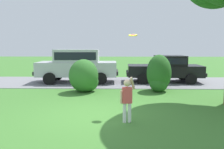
{
  "coord_description": "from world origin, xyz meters",
  "views": [
    {
      "loc": [
        0.69,
        -7.12,
        2.12
      ],
      "look_at": [
        0.47,
        1.3,
        1.1
      ],
      "focal_mm": 38.08,
      "sensor_mm": 36.0,
      "label": 1
    }
  ],
  "objects_px": {
    "parked_sedan": "(166,68)",
    "frisbee": "(133,35)",
    "child_thrower": "(127,97)",
    "parked_suv": "(77,64)"
  },
  "relations": [
    {
      "from": "child_thrower",
      "to": "frisbee",
      "type": "xyz_separation_m",
      "value": [
        0.21,
        1.08,
        1.73
      ]
    },
    {
      "from": "parked_sedan",
      "to": "frisbee",
      "type": "bearing_deg",
      "value": -110.06
    },
    {
      "from": "parked_sedan",
      "to": "parked_suv",
      "type": "bearing_deg",
      "value": -177.55
    },
    {
      "from": "parked_suv",
      "to": "parked_sedan",
      "type": "bearing_deg",
      "value": 2.45
    },
    {
      "from": "parked_suv",
      "to": "child_thrower",
      "type": "bearing_deg",
      "value": -70.14
    },
    {
      "from": "parked_sedan",
      "to": "frisbee",
      "type": "relative_size",
      "value": 15.69
    },
    {
      "from": "parked_sedan",
      "to": "frisbee",
      "type": "xyz_separation_m",
      "value": [
        -2.33,
        -6.37,
        1.6
      ]
    },
    {
      "from": "child_thrower",
      "to": "frisbee",
      "type": "distance_m",
      "value": 2.05
    },
    {
      "from": "child_thrower",
      "to": "parked_sedan",
      "type": "bearing_deg",
      "value": 71.21
    },
    {
      "from": "parked_suv",
      "to": "frisbee",
      "type": "distance_m",
      "value": 6.91
    }
  ]
}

